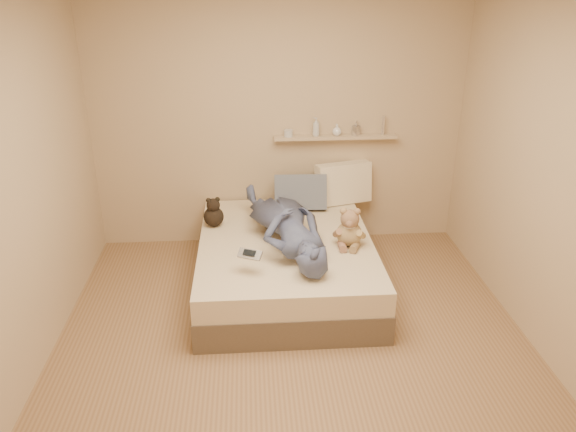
{
  "coord_description": "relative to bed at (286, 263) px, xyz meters",
  "views": [
    {
      "loc": [
        -0.29,
        -3.42,
        2.6
      ],
      "look_at": [
        0.0,
        0.65,
        0.8
      ],
      "focal_mm": 35.0,
      "sensor_mm": 36.0,
      "label": 1
    }
  ],
  "objects": [
    {
      "name": "game_console",
      "position": [
        -0.31,
        -0.56,
        0.39
      ],
      "size": [
        0.2,
        0.15,
        0.06
      ],
      "color": "#ADAFB4",
      "rests_on": "bed"
    },
    {
      "name": "dark_plush",
      "position": [
        -0.63,
        0.34,
        0.35
      ],
      "size": [
        0.18,
        0.18,
        0.28
      ],
      "color": "black",
      "rests_on": "bed"
    },
    {
      "name": "teddy_bear",
      "position": [
        0.52,
        -0.15,
        0.37
      ],
      "size": [
        0.29,
        0.29,
        0.35
      ],
      "color": "tan",
      "rests_on": "bed"
    },
    {
      "name": "shelf_bottles",
      "position": [
        0.5,
        0.91,
        0.96
      ],
      "size": [
        0.98,
        0.11,
        0.19
      ],
      "color": "silver",
      "rests_on": "wall_shelf"
    },
    {
      "name": "pillow_cream",
      "position": [
        0.63,
        0.83,
        0.43
      ],
      "size": [
        0.58,
        0.34,
        0.41
      ],
      "primitive_type": "cube",
      "rotation": [
        -0.1,
        0.0,
        0.27
      ],
      "color": "beige",
      "rests_on": "bed"
    },
    {
      "name": "room",
      "position": [
        0.0,
        -0.93,
        1.08
      ],
      "size": [
        3.8,
        3.8,
        3.8
      ],
      "color": "#8D6B49",
      "rests_on": "ground"
    },
    {
      "name": "pillow_grey",
      "position": [
        0.19,
        0.69,
        0.4
      ],
      "size": [
        0.51,
        0.27,
        0.37
      ],
      "primitive_type": "cube",
      "rotation": [
        -0.35,
        0.0,
        -0.04
      ],
      "color": "slate",
      "rests_on": "bed"
    },
    {
      "name": "person",
      "position": [
        -0.0,
        -0.05,
        0.4
      ],
      "size": [
        0.87,
        1.56,
        0.35
      ],
      "primitive_type": "imported",
      "rotation": [
        0.0,
        0.0,
        3.38
      ],
      "color": "#46506E",
      "rests_on": "bed"
    },
    {
      "name": "wall_shelf",
      "position": [
        0.55,
        0.91,
        0.88
      ],
      "size": [
        1.2,
        0.12,
        0.03
      ],
      "primitive_type": "cube",
      "color": "tan",
      "rests_on": "wall_back"
    },
    {
      "name": "bed",
      "position": [
        0.0,
        0.0,
        0.0
      ],
      "size": [
        1.5,
        1.9,
        0.45
      ],
      "color": "brown",
      "rests_on": "floor"
    }
  ]
}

